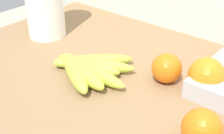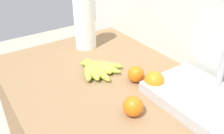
{
  "view_description": "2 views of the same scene",
  "coord_description": "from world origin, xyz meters",
  "px_view_note": "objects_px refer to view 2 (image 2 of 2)",
  "views": [
    {
      "loc": [
        0.19,
        -0.46,
        1.26
      ],
      "look_at": [
        -0.21,
        0.02,
        0.9
      ],
      "focal_mm": 50.3,
      "sensor_mm": 36.0,
      "label": 1
    },
    {
      "loc": [
        0.52,
        -0.46,
        1.42
      ],
      "look_at": [
        -0.16,
        0.01,
        0.94
      ],
      "focal_mm": 37.98,
      "sensor_mm": 36.0,
      "label": 2
    }
  ],
  "objects_px": {
    "orange_back_right": "(136,74)",
    "paper_towel_roll": "(85,21)",
    "orange_front": "(154,81)",
    "banana_bunch": "(96,68)",
    "orange_center": "(133,106)",
    "sink_basin": "(201,98)"
  },
  "relations": [
    {
      "from": "orange_back_right",
      "to": "paper_towel_roll",
      "type": "relative_size",
      "value": 0.22
    },
    {
      "from": "orange_front",
      "to": "banana_bunch",
      "type": "bearing_deg",
      "value": -154.18
    },
    {
      "from": "orange_back_right",
      "to": "paper_towel_roll",
      "type": "bearing_deg",
      "value": -179.22
    },
    {
      "from": "banana_bunch",
      "to": "orange_center",
      "type": "height_order",
      "value": "orange_center"
    },
    {
      "from": "orange_front",
      "to": "sink_basin",
      "type": "xyz_separation_m",
      "value": [
        0.16,
        0.09,
        -0.02
      ]
    },
    {
      "from": "orange_center",
      "to": "banana_bunch",
      "type": "bearing_deg",
      "value": 172.42
    },
    {
      "from": "orange_back_right",
      "to": "sink_basin",
      "type": "bearing_deg",
      "value": 23.28
    },
    {
      "from": "banana_bunch",
      "to": "orange_front",
      "type": "bearing_deg",
      "value": 25.82
    },
    {
      "from": "banana_bunch",
      "to": "paper_towel_roll",
      "type": "relative_size",
      "value": 0.69
    },
    {
      "from": "paper_towel_roll",
      "to": "sink_basin",
      "type": "relative_size",
      "value": 0.85
    },
    {
      "from": "sink_basin",
      "to": "orange_back_right",
      "type": "bearing_deg",
      "value": -156.72
    },
    {
      "from": "orange_front",
      "to": "sink_basin",
      "type": "distance_m",
      "value": 0.18
    },
    {
      "from": "banana_bunch",
      "to": "orange_back_right",
      "type": "height_order",
      "value": "orange_back_right"
    },
    {
      "from": "banana_bunch",
      "to": "orange_back_right",
      "type": "bearing_deg",
      "value": 31.38
    },
    {
      "from": "orange_center",
      "to": "orange_back_right",
      "type": "bearing_deg",
      "value": 137.87
    },
    {
      "from": "orange_center",
      "to": "orange_front",
      "type": "xyz_separation_m",
      "value": [
        -0.07,
        0.16,
        0.0
      ]
    },
    {
      "from": "orange_center",
      "to": "sink_basin",
      "type": "xyz_separation_m",
      "value": [
        0.09,
        0.25,
        -0.01
      ]
    },
    {
      "from": "banana_bunch",
      "to": "sink_basin",
      "type": "bearing_deg",
      "value": 26.63
    },
    {
      "from": "orange_center",
      "to": "orange_front",
      "type": "relative_size",
      "value": 0.89
    },
    {
      "from": "orange_back_right",
      "to": "orange_front",
      "type": "distance_m",
      "value": 0.09
    },
    {
      "from": "paper_towel_roll",
      "to": "sink_basin",
      "type": "distance_m",
      "value": 0.69
    },
    {
      "from": "orange_center",
      "to": "paper_towel_roll",
      "type": "xyz_separation_m",
      "value": [
        -0.58,
        0.14,
        0.11
      ]
    }
  ]
}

